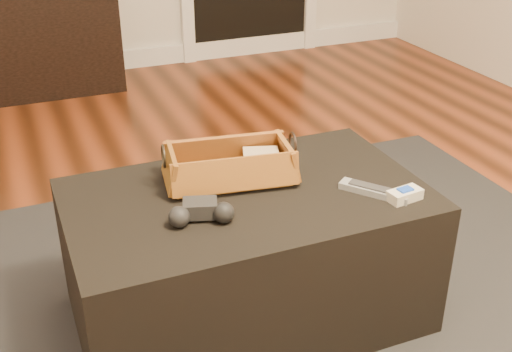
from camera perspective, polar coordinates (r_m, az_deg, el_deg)
name	(u,v)px	position (r m, az deg, el deg)	size (l,w,h in m)	color
baseboard	(59,67)	(4.28, -17.08, 9.25)	(5.00, 0.04, 0.12)	white
area_rug	(254,324)	(1.99, -0.21, -13.00)	(2.60, 2.00, 0.01)	black
ottoman	(247,256)	(1.90, -0.79, -7.11)	(1.00, 0.60, 0.42)	black
tv_remote	(225,176)	(1.83, -2.81, 0.00)	(0.20, 0.04, 0.02)	black
cloth_bundle	(261,160)	(1.89, 0.44, 1.45)	(0.10, 0.07, 0.06)	tan
wicker_basket	(230,167)	(1.84, -2.33, 0.84)	(0.40, 0.25, 0.13)	#995F22
game_controller	(201,212)	(1.65, -4.91, -3.22)	(0.18, 0.12, 0.06)	black
silver_remote	(374,191)	(1.81, 10.48, -1.29)	(0.16, 0.18, 0.02)	#94989B
cream_gadget	(405,195)	(1.80, 13.08, -1.63)	(0.10, 0.06, 0.04)	beige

